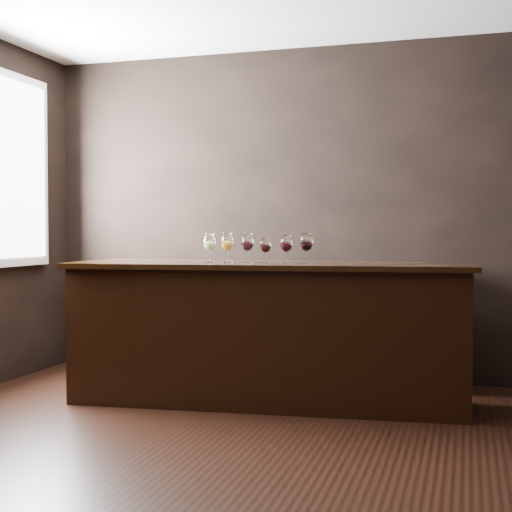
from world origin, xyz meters
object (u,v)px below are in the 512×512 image
(bar_counter, at_px, (266,336))
(glass_red_b, at_px, (266,246))
(glass_red_a, at_px, (247,243))
(glass_red_c, at_px, (286,244))
(glass_white, at_px, (210,243))
(glass_amber, at_px, (227,243))
(back_bar_shelf, at_px, (259,320))
(glass_red_d, at_px, (306,243))

(bar_counter, relative_size, glass_red_b, 15.39)
(glass_red_a, relative_size, glass_red_c, 1.05)
(glass_white, xyz_separation_m, glass_amber, (0.14, -0.02, 0.00))
(glass_red_a, bearing_deg, glass_red_b, 18.21)
(bar_counter, relative_size, glass_red_c, 13.92)
(glass_red_a, bearing_deg, glass_white, 174.58)
(back_bar_shelf, distance_m, glass_white, 1.07)
(glass_amber, height_order, glass_red_d, same)
(glass_white, relative_size, glass_red_b, 1.17)
(glass_red_a, distance_m, glass_red_d, 0.43)
(glass_red_c, bearing_deg, glass_white, 178.35)
(back_bar_shelf, bearing_deg, glass_red_c, -61.73)
(bar_counter, distance_m, back_bar_shelf, 0.90)
(bar_counter, height_order, glass_red_d, glass_red_d)
(back_bar_shelf, bearing_deg, glass_red_a, -78.92)
(glass_red_a, distance_m, glass_red_c, 0.29)
(glass_white, bearing_deg, back_bar_shelf, 80.87)
(glass_white, distance_m, glass_red_a, 0.30)
(glass_red_d, bearing_deg, glass_red_b, 177.95)
(glass_amber, xyz_separation_m, glass_red_c, (0.44, 0.01, -0.01))
(glass_white, height_order, glass_red_c, glass_white)
(glass_amber, bearing_deg, glass_red_d, 2.52)
(bar_counter, bearing_deg, glass_red_b, 105.21)
(glass_white, bearing_deg, glass_red_b, 1.68)
(back_bar_shelf, distance_m, glass_red_c, 1.16)
(glass_red_a, bearing_deg, glass_red_c, 2.32)
(glass_white, distance_m, glass_amber, 0.15)
(glass_red_d, bearing_deg, glass_red_c, -172.52)
(glass_red_a, height_order, glass_red_c, glass_red_a)
(back_bar_shelf, relative_size, glass_white, 12.98)
(bar_counter, distance_m, glass_red_a, 0.68)
(glass_red_a, xyz_separation_m, glass_red_d, (0.43, 0.03, 0.00))
(glass_white, height_order, glass_red_a, glass_white)
(glass_amber, relative_size, glass_red_d, 1.00)
(glass_amber, bearing_deg, glass_red_a, -1.64)
(bar_counter, bearing_deg, glass_red_d, -0.80)
(bar_counter, relative_size, glass_red_d, 12.96)
(glass_white, height_order, glass_red_d, glass_red_d)
(glass_red_b, distance_m, glass_red_c, 0.16)
(glass_red_b, distance_m, glass_red_d, 0.30)
(bar_counter, height_order, glass_red_c, glass_red_c)
(glass_white, bearing_deg, glass_amber, -9.41)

